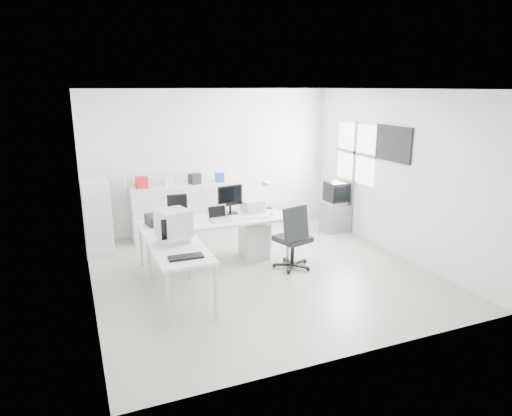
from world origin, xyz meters
name	(u,v)px	position (x,y,z in m)	size (l,w,h in m)	color
floor	(261,272)	(0.00, 0.00, 0.00)	(5.00, 5.00, 0.01)	beige
ceiling	(261,89)	(0.00, 0.00, 2.80)	(5.00, 5.00, 0.01)	white
back_wall	(212,161)	(0.00, 2.50, 1.40)	(5.00, 0.02, 2.80)	silver
left_wall	(84,201)	(-2.50, 0.00, 1.40)	(0.02, 5.00, 2.80)	silver
right_wall	(396,174)	(2.50, 0.00, 1.40)	(0.02, 5.00, 2.80)	silver
window	(355,153)	(2.48, 1.20, 1.60)	(0.02, 1.20, 1.10)	white
wall_picture	(393,144)	(2.47, 0.10, 1.90)	(0.04, 0.90, 0.60)	black
main_desk	(215,242)	(-0.54, 0.64, 0.38)	(2.40, 0.80, 0.75)	silver
side_desk	(180,274)	(-1.39, -0.46, 0.38)	(0.70, 1.40, 0.75)	silver
drawer_pedestal	(254,240)	(0.16, 0.69, 0.30)	(0.40, 0.50, 0.60)	silver
inkjet_printer	(161,219)	(-1.39, 0.74, 0.83)	(0.43, 0.34, 0.15)	black
lcd_monitor_small	(177,207)	(-1.09, 0.89, 0.95)	(0.32, 0.18, 0.40)	black
lcd_monitor_large	(230,200)	(-0.19, 0.89, 0.99)	(0.46, 0.18, 0.47)	black
laptop	(220,214)	(-0.49, 0.54, 0.87)	(0.35, 0.36, 0.24)	#B7B7BA
white_keyboard	(256,217)	(0.11, 0.49, 0.76)	(0.45, 0.14, 0.02)	silver
white_mouse	(271,213)	(0.41, 0.54, 0.78)	(0.06, 0.06, 0.06)	silver
laser_printer	(253,206)	(0.21, 0.86, 0.85)	(0.34, 0.29, 0.20)	#BDBDBD
desk_lamp	(270,197)	(0.56, 0.94, 0.97)	(0.14, 0.14, 0.43)	silver
crt_monitor	(174,225)	(-1.39, -0.21, 1.00)	(0.43, 0.43, 0.50)	#B7B7BA
black_keyboard	(186,257)	(-1.39, -0.86, 0.76)	(0.44, 0.18, 0.03)	black
office_chair	(293,236)	(0.55, -0.01, 0.54)	(0.62, 0.62, 1.08)	#282B2E
tv_cabinet	(335,218)	(2.22, 1.39, 0.27)	(0.50, 0.41, 0.55)	slate
crt_tv	(336,194)	(2.22, 1.39, 0.77)	(0.50, 0.48, 0.45)	black
sideboard	(186,210)	(-0.64, 2.24, 0.51)	(2.05, 0.51, 1.03)	silver
clutter_box_a	(142,182)	(-1.44, 2.24, 1.13)	(0.21, 0.18, 0.21)	red
clutter_box_b	(169,182)	(-0.94, 2.24, 1.11)	(0.16, 0.14, 0.16)	silver
clutter_box_c	(195,179)	(-0.44, 2.24, 1.12)	(0.20, 0.18, 0.20)	black
clutter_box_d	(219,177)	(0.06, 2.24, 1.11)	(0.17, 0.15, 0.17)	#1B3FBE
clutter_bottle	(125,183)	(-1.74, 2.28, 1.14)	(0.07, 0.07, 0.22)	silver
filing_cabinet	(97,218)	(-2.28, 1.85, 0.65)	(0.46, 0.54, 1.31)	silver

